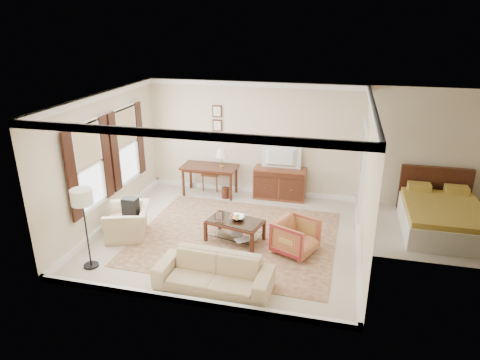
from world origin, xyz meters
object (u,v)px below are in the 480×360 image
at_px(writing_desk, 210,170).
at_px(striped_armchair, 296,235).
at_px(coffee_table, 235,225).
at_px(sofa, 214,268).
at_px(sideboard, 280,183).
at_px(tv, 281,151).
at_px(club_armchair, 128,217).

xyz_separation_m(writing_desk, striped_armchair, (2.53, -2.46, -0.29)).
bearing_deg(coffee_table, sofa, -87.92).
distance_m(sideboard, coffee_table, 2.53).
relative_size(sideboard, coffee_table, 1.06).
distance_m(tv, striped_armchair, 2.85).
height_order(striped_armchair, club_armchair, club_armchair).
bearing_deg(writing_desk, club_armchair, -110.97).
height_order(striped_armchair, sofa, sofa).
bearing_deg(club_armchair, tv, 115.19).
xyz_separation_m(tv, coffee_table, (-0.55, -2.44, -0.91)).
xyz_separation_m(writing_desk, club_armchair, (-0.99, -2.59, -0.24)).
xyz_separation_m(writing_desk, coffee_table, (1.26, -2.29, -0.31)).
xyz_separation_m(tv, club_armchair, (-2.80, -2.74, -0.84)).
bearing_deg(club_armchair, writing_desk, 139.80).
height_order(sideboard, tv, tv).
height_order(writing_desk, club_armchair, club_armchair).
height_order(coffee_table, club_armchair, club_armchair).
relative_size(writing_desk, club_armchair, 1.43).
xyz_separation_m(writing_desk, tv, (1.81, 0.16, 0.61)).
xyz_separation_m(sideboard, tv, (-0.00, -0.02, 0.88)).
xyz_separation_m(sideboard, striped_armchair, (0.72, -2.63, -0.02)).
xyz_separation_m(striped_armchair, club_armchair, (-3.52, -0.13, 0.05)).
bearing_deg(striped_armchair, writing_desk, 69.68).
xyz_separation_m(sideboard, club_armchair, (-2.80, -2.76, 0.03)).
xyz_separation_m(coffee_table, sofa, (0.06, -1.69, 0.03)).
height_order(tv, coffee_table, tv).
bearing_deg(tv, sideboard, -90.00).
height_order(tv, club_armchair, tv).
relative_size(club_armchair, sofa, 0.50).
distance_m(writing_desk, tv, 1.91).
xyz_separation_m(writing_desk, sofa, (1.32, -3.98, -0.28)).
bearing_deg(striped_armchair, club_armchair, 115.99).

